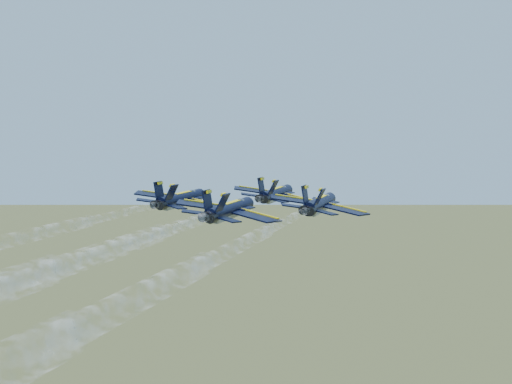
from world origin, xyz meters
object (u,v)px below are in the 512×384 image
(jet_slot, at_px, (231,209))
(jet_left, at_px, (182,199))
(jet_lead, at_px, (277,193))
(jet_right, at_px, (320,203))

(jet_slot, bearing_deg, jet_left, 138.23)
(jet_lead, xyz_separation_m, jet_left, (-10.61, -11.72, 0.00))
(jet_lead, xyz_separation_m, jet_slot, (0.35, -21.28, 0.00))
(jet_right, bearing_deg, jet_slot, -133.95)
(jet_lead, bearing_deg, jet_right, -51.65)
(jet_left, bearing_deg, jet_lead, 47.18)
(jet_right, relative_size, jet_slot, 1.00)
(jet_lead, bearing_deg, jet_left, -132.82)
(jet_lead, height_order, jet_slot, same)
(jet_lead, relative_size, jet_slot, 1.00)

